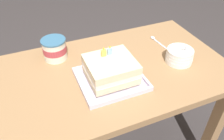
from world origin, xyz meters
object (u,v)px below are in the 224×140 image
(ice_cream_tub, at_px, (55,49))
(birthday_cake, at_px, (111,69))
(foil_tray, at_px, (111,80))
(bowl_stack, at_px, (179,56))
(serving_spoon_near_tray, at_px, (155,39))

(ice_cream_tub, bearing_deg, birthday_cake, -55.34)
(foil_tray, xyz_separation_m, bowl_stack, (0.38, 0.01, 0.03))
(birthday_cake, relative_size, serving_spoon_near_tray, 1.45)
(foil_tray, bearing_deg, serving_spoon_near_tray, 32.01)
(birthday_cake, xyz_separation_m, bowl_stack, (0.38, 0.01, -0.04))
(ice_cream_tub, relative_size, serving_spoon_near_tray, 0.85)
(foil_tray, height_order, serving_spoon_near_tray, foil_tray)
(bowl_stack, bearing_deg, foil_tray, -178.85)
(foil_tray, xyz_separation_m, ice_cream_tub, (-0.19, 0.28, 0.05))
(birthday_cake, bearing_deg, bowl_stack, 1.13)
(foil_tray, height_order, bowl_stack, bowl_stack)
(bowl_stack, xyz_separation_m, ice_cream_tub, (-0.57, 0.27, 0.02))
(bowl_stack, distance_m, ice_cream_tub, 0.63)
(serving_spoon_near_tray, bearing_deg, foil_tray, -147.99)
(birthday_cake, xyz_separation_m, ice_cream_tub, (-0.19, 0.28, -0.01))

